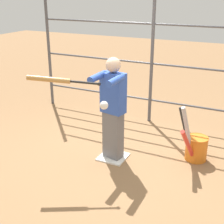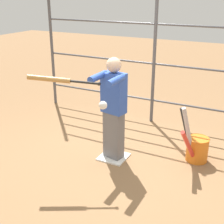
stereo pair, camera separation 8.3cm
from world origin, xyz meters
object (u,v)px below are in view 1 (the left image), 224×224
(baseball_bat_swinging, at_px, (55,80))
(bat_bucket, at_px, (195,146))
(batter, at_px, (113,107))
(softball_in_flight, at_px, (104,105))

(baseball_bat_swinging, relative_size, bat_bucket, 0.96)
(batter, height_order, bat_bucket, batter)
(batter, distance_m, bat_bucket, 1.35)
(softball_in_flight, height_order, bat_bucket, softball_in_flight)
(batter, height_order, baseball_bat_swinging, batter)
(batter, distance_m, softball_in_flight, 0.93)
(baseball_bat_swinging, bearing_deg, batter, -128.75)
(bat_bucket, bearing_deg, softball_in_flight, 57.80)
(batter, bearing_deg, bat_bucket, -156.38)
(baseball_bat_swinging, height_order, bat_bucket, baseball_bat_swinging)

